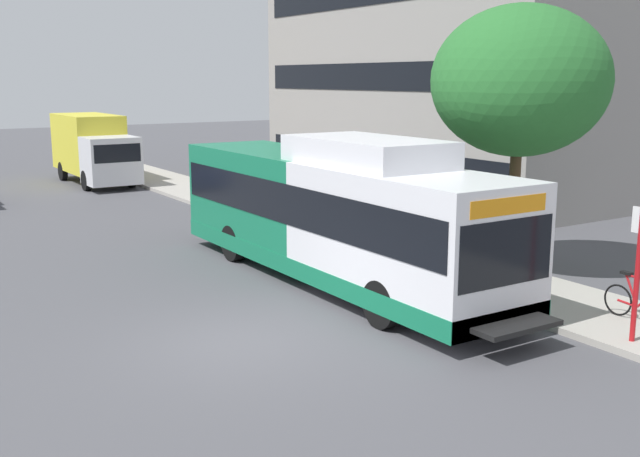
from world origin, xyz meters
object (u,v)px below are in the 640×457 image
(transit_bus, at_px, (333,214))
(box_truck_background, at_px, (93,147))
(bus_stop_sign_pole, at_px, (638,263))
(street_tree_near_stop, at_px, (520,81))

(transit_bus, height_order, box_truck_background, transit_bus)
(bus_stop_sign_pole, distance_m, street_tree_near_stop, 6.36)
(street_tree_near_stop, height_order, box_truck_background, street_tree_near_stop)
(bus_stop_sign_pole, xyz_separation_m, street_tree_near_stop, (2.12, 5.05, 3.25))
(transit_bus, distance_m, box_truck_background, 20.94)
(transit_bus, bearing_deg, box_truck_background, 89.53)
(transit_bus, bearing_deg, bus_stop_sign_pole, -73.16)
(transit_bus, relative_size, box_truck_background, 1.75)
(transit_bus, xyz_separation_m, box_truck_background, (0.17, 20.94, 0.04))
(street_tree_near_stop, bearing_deg, bus_stop_sign_pole, -112.75)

